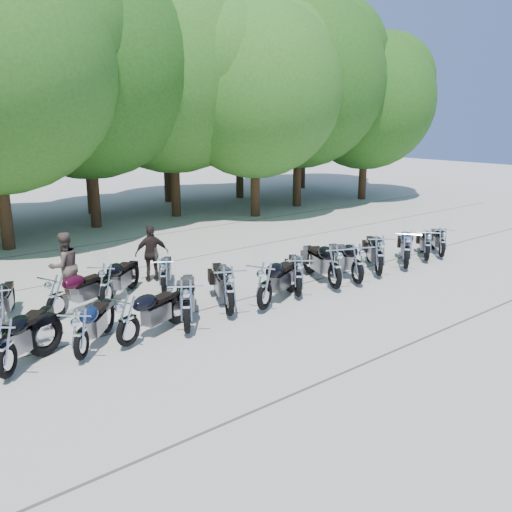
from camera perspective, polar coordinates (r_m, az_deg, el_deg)
ground at (r=13.41m, az=4.08°, el=-5.80°), size 90.00×90.00×0.00m
tree_4 at (r=24.13m, az=-17.60°, el=18.59°), size 9.13×9.13×11.20m
tree_5 at (r=26.05m, az=-8.92°, el=18.57°), size 9.04×9.04×11.10m
tree_6 at (r=25.73m, az=-0.09°, el=17.09°), size 8.00×8.00×9.82m
tree_7 at (r=28.89m, az=4.54°, el=17.91°), size 8.79×8.79×10.79m
tree_8 at (r=31.84m, az=11.54°, el=15.70°), size 7.53×7.53×9.25m
tree_12 at (r=27.67m, az=-17.67°, el=16.08°), size 7.88×7.88×9.67m
tree_13 at (r=30.74m, az=-9.62°, el=16.89°), size 8.31×8.31×10.20m
tree_14 at (r=31.81m, az=-1.79°, el=16.61°), size 8.02×8.02×9.84m
tree_15 at (r=36.45m, az=5.06°, el=18.18°), size 9.67×9.67×11.86m
motorcycle_1 at (r=10.76m, az=-24.92°, el=-8.67°), size 2.07×2.20×1.31m
motorcycle_2 at (r=11.03m, az=-18.00°, el=-7.72°), size 1.93×2.03×1.22m
motorcycle_3 at (r=11.38m, az=-13.38°, el=-6.51°), size 2.37×1.46×1.28m
motorcycle_4 at (r=11.80m, az=-7.33°, el=-5.17°), size 1.98×2.48×1.40m
motorcycle_5 at (r=12.70m, az=-2.86°, el=-3.56°), size 1.83×2.59×1.42m
motorcycle_6 at (r=13.08m, az=0.91°, el=-3.06°), size 2.56×1.73×1.40m
motorcycle_7 at (r=14.08m, az=4.48°, el=-2.06°), size 1.95×2.21×1.28m
motorcycle_8 at (r=14.79m, az=8.33°, el=-1.06°), size 1.69×2.64×1.44m
motorcycle_9 at (r=15.36m, az=10.68°, el=-0.71°), size 1.72×2.50×1.37m
motorcycle_10 at (r=16.28m, az=12.88°, el=0.16°), size 2.29×2.38×1.43m
motorcycle_11 at (r=17.23m, az=15.62°, el=0.73°), size 2.45×2.10×1.41m
motorcycle_12 at (r=18.42m, az=17.61°, el=1.16°), size 2.09×1.88×1.22m
motorcycle_13 at (r=19.06m, az=19.04°, el=1.44°), size 2.00×1.92×1.20m
motorcycle_15 at (r=13.41m, az=-20.26°, el=-3.92°), size 2.27×1.40×1.23m
motorcycle_16 at (r=13.85m, az=-15.49°, el=-2.82°), size 2.17×2.04×1.29m
motorcycle_17 at (r=14.51m, az=-9.71°, el=-2.00°), size 1.65×2.03×1.15m
rider_1 at (r=14.86m, az=-19.50°, el=-1.00°), size 0.96×0.80×1.77m
rider_2 at (r=15.84m, az=-10.91°, el=0.26°), size 1.04×0.70×1.64m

